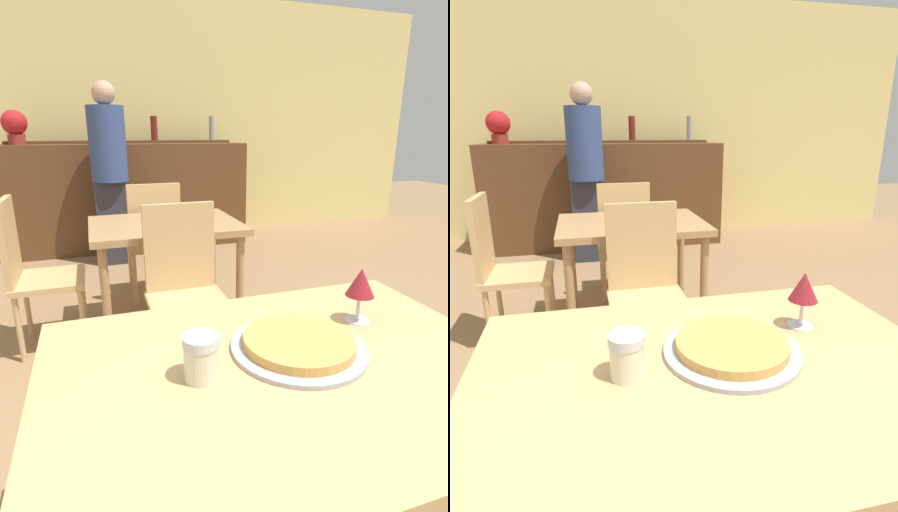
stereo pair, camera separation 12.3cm
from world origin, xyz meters
The scene contains 13 objects.
wall_back centered at (0.00, 4.35, 1.40)m, with size 8.00×0.05×2.80m.
dining_table_near centered at (0.00, 0.00, 0.66)m, with size 1.13×0.80×0.75m.
dining_table_far centered at (0.02, 1.71, 0.63)m, with size 0.92×0.71×0.72m.
bar_counter centered at (0.00, 3.85, 0.57)m, with size 2.60×0.56×1.14m.
bar_back_shelf centered at (-0.01, 3.99, 1.20)m, with size 2.39×0.24×0.30m.
chair_far_side_front centered at (0.02, 1.19, 0.51)m, with size 0.40×0.40×0.91m.
chair_far_side_back centered at (0.02, 2.23, 0.51)m, with size 0.40×0.40×0.91m.
chair_far_side_left centered at (-0.77, 1.71, 0.51)m, with size 0.40×0.40×0.91m.
pizza_tray centered at (0.06, 0.05, 0.76)m, with size 0.34×0.34×0.04m.
cheese_shaker centered at (-0.20, 0.01, 0.80)m, with size 0.08×0.08×0.10m.
person_standing centered at (-0.21, 3.27, 0.93)m, with size 0.34×0.34×1.71m.
wine_glass centered at (0.30, 0.14, 0.86)m, with size 0.08×0.08×0.16m.
potted_plant centered at (-1.05, 3.80, 1.33)m, with size 0.24×0.24×0.33m.
Camera 1 is at (-0.40, -0.73, 1.27)m, focal length 28.00 mm.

